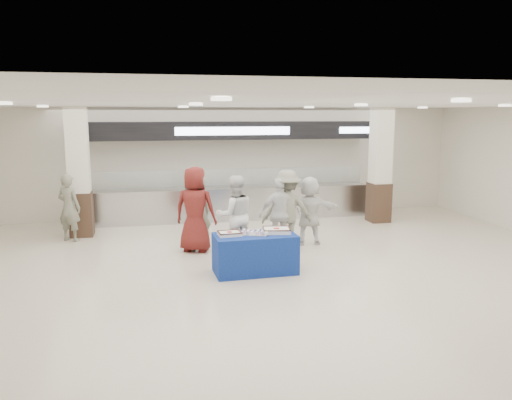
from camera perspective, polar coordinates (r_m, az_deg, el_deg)
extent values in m
plane|color=beige|center=(9.41, 2.75, -8.84)|extent=(14.00, 14.00, 0.00)
cube|color=#B4B7BC|center=(14.43, -2.76, -0.43)|extent=(8.00, 0.80, 0.90)
cube|color=#B4B7BC|center=(14.36, -2.78, 1.42)|extent=(8.00, 0.85, 0.04)
cube|color=white|center=(14.02, -2.59, 2.58)|extent=(7.60, 0.02, 0.50)
cube|color=black|center=(14.21, -2.83, 7.93)|extent=(8.40, 0.70, 0.50)
cube|color=white|center=(13.86, -2.59, 7.89)|extent=(3.20, 0.03, 0.22)
cube|color=white|center=(14.97, 12.04, 7.83)|extent=(1.40, 0.03, 0.18)
cube|color=#342218|center=(13.16, -19.32, -1.53)|extent=(0.55, 0.55, 1.10)
cube|color=white|center=(12.95, -19.72, 5.43)|extent=(0.50, 0.50, 2.10)
cube|color=#342218|center=(14.50, 13.84, -0.26)|extent=(0.55, 0.55, 1.10)
cube|color=white|center=(14.31, 14.10, 6.06)|extent=(0.50, 0.50, 2.10)
cube|color=navy|center=(9.58, -0.11, -6.14)|extent=(1.57, 0.83, 0.75)
cube|color=white|center=(9.41, -3.05, -3.89)|extent=(0.44, 0.35, 0.07)
cube|color=#411F12|center=(9.40, -3.05, -3.62)|extent=(0.44, 0.35, 0.02)
cylinder|color=red|center=(9.40, -3.05, -3.67)|extent=(0.10, 0.10, 0.01)
cube|color=white|center=(9.63, 2.34, -3.51)|extent=(0.57, 0.48, 0.08)
cube|color=#411F12|center=(9.62, 2.35, -3.21)|extent=(0.57, 0.48, 0.02)
cylinder|color=red|center=(9.62, 2.35, -3.25)|extent=(0.13, 0.13, 0.01)
cube|color=silver|center=(9.50, -0.09, -3.90)|extent=(0.55, 0.48, 0.02)
imported|color=maroon|center=(11.02, -6.96, -1.06)|extent=(1.09, 0.93, 1.89)
imported|color=slate|center=(11.12, -6.62, -1.47)|extent=(0.72, 0.60, 1.70)
imported|color=white|center=(10.72, -2.42, -1.75)|extent=(0.88, 0.71, 1.73)
imported|color=white|center=(11.15, 2.74, -1.59)|extent=(0.96, 0.43, 1.62)
imported|color=slate|center=(11.30, 3.56, -1.04)|extent=(1.19, 0.73, 1.78)
imported|color=white|center=(11.65, 6.09, -1.19)|extent=(1.53, 0.64, 1.60)
imported|color=slate|center=(12.67, -20.58, -0.82)|extent=(0.70, 0.63, 1.62)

